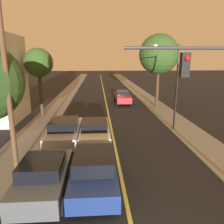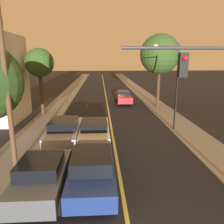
# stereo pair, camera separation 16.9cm
# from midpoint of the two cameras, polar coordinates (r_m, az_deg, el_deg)

# --- Properties ---
(road_surface) EXTENTS (9.20, 80.00, 0.01)m
(road_surface) POSITION_cam_midpoint_polar(r_m,az_deg,el_deg) (40.58, -1.81, 5.94)
(road_surface) COLOR black
(road_surface) RESTS_ON ground
(sidewalk_left) EXTENTS (2.50, 80.00, 0.12)m
(sidewalk_left) POSITION_cam_midpoint_polar(r_m,az_deg,el_deg) (40.85, -10.08, 5.86)
(sidewalk_left) COLOR gray
(sidewalk_left) RESTS_ON ground
(sidewalk_right) EXTENTS (2.50, 80.00, 0.12)m
(sidewalk_right) POSITION_cam_midpoint_polar(r_m,az_deg,el_deg) (41.13, 6.41, 6.04)
(sidewalk_right) COLOR gray
(sidewalk_right) RESTS_ON ground
(car_near_lane_front) EXTENTS (2.03, 4.84, 1.62)m
(car_near_lane_front) POSITION_cam_midpoint_polar(r_m,az_deg,el_deg) (9.95, -4.72, -14.53)
(car_near_lane_front) COLOR navy
(car_near_lane_front) RESTS_ON ground
(car_near_lane_second) EXTENTS (2.04, 4.88, 1.50)m
(car_near_lane_second) POSITION_cam_midpoint_polar(r_m,az_deg,el_deg) (14.86, -4.23, -4.88)
(car_near_lane_second) COLOR white
(car_near_lane_second) RESTS_ON ground
(car_outer_lane_front) EXTENTS (1.97, 4.10, 1.65)m
(car_outer_lane_front) POSITION_cam_midpoint_polar(r_m,az_deg,el_deg) (9.74, -17.26, -15.71)
(car_outer_lane_front) COLOR #474C51
(car_outer_lane_front) RESTS_ON ground
(car_outer_lane_second) EXTENTS (2.12, 4.95, 1.63)m
(car_outer_lane_second) POSITION_cam_midpoint_polar(r_m,az_deg,el_deg) (15.05, -11.98, -4.73)
(car_outer_lane_second) COLOR #A5A8B2
(car_outer_lane_second) RESTS_ON ground
(car_far_oncoming) EXTENTS (1.85, 5.00, 1.53)m
(car_far_oncoming) POSITION_cam_midpoint_polar(r_m,az_deg,el_deg) (27.82, 3.14, 3.98)
(car_far_oncoming) COLOR red
(car_far_oncoming) RESTS_ON ground
(traffic_signal_mast) EXTENTS (5.18, 0.42, 6.05)m
(traffic_signal_mast) POSITION_cam_midpoint_polar(r_m,az_deg,el_deg) (9.51, 27.01, 4.50)
(traffic_signal_mast) COLOR #333338
(traffic_signal_mast) RESTS_ON ground
(streetlamp_right) EXTENTS (2.01, 0.36, 6.47)m
(streetlamp_right) POSITION_cam_midpoint_polar(r_m,az_deg,el_deg) (17.18, 15.42, 9.30)
(streetlamp_right) COLOR #333338
(streetlamp_right) RESTS_ON ground
(utility_pole_left) EXTENTS (1.60, 0.24, 8.56)m
(utility_pole_left) POSITION_cam_midpoint_polar(r_m,az_deg,el_deg) (11.17, -25.59, 7.44)
(utility_pole_left) COLOR #513823
(utility_pole_left) RESTS_ON ground
(tree_left_far) EXTENTS (2.69, 2.69, 6.40)m
(tree_left_far) POSITION_cam_midpoint_polar(r_m,az_deg,el_deg) (22.05, -18.22, 11.97)
(tree_left_far) COLOR #3D2B1C
(tree_left_far) RESTS_ON ground
(tree_right_near) EXTENTS (4.35, 4.35, 8.05)m
(tree_right_near) POSITION_cam_midpoint_polar(r_m,az_deg,el_deg) (25.19, 12.60, 14.45)
(tree_right_near) COLOR #3D2B1C
(tree_right_near) RESTS_ON ground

